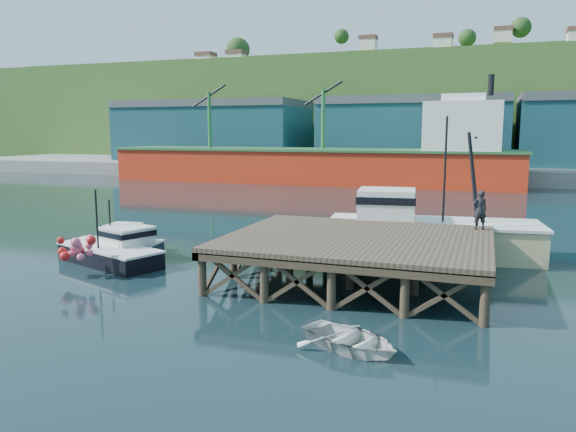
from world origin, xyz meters
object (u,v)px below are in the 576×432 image
at_px(boat_black, 114,250).
at_px(dockworker, 480,210).
at_px(trawler, 428,228).
at_px(boat_navy, 118,243).
at_px(dinghy, 350,339).

height_order(boat_black, dockworker, dockworker).
bearing_deg(trawler, boat_navy, -168.53).
distance_m(boat_navy, dockworker, 19.78).
distance_m(boat_black, dinghy, 16.50).
relative_size(dinghy, dockworker, 1.82).
bearing_deg(trawler, dinghy, -100.48).
distance_m(boat_navy, boat_black, 2.17).
xyz_separation_m(trawler, dockworker, (2.72, -2.69, 1.50)).
xyz_separation_m(boat_navy, boat_black, (1.12, -1.85, 0.09)).
xyz_separation_m(boat_black, dockworker, (18.30, 4.73, 2.36)).
height_order(trawler, dinghy, trawler).
bearing_deg(boat_navy, trawler, 11.62).
relative_size(boat_black, dinghy, 1.95).
distance_m(trawler, dockworker, 4.11).
height_order(boat_black, trawler, trawler).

